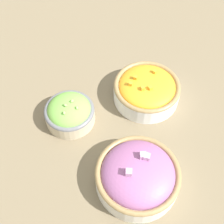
# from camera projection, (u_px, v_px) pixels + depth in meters

# --- Properties ---
(ground_plane) EXTENTS (3.00, 3.00, 0.00)m
(ground_plane) POSITION_uv_depth(u_px,v_px,m) (112.00, 119.00, 0.77)
(ground_plane) COLOR #75664C
(bowl_red_onion) EXTENTS (0.18, 0.18, 0.08)m
(bowl_red_onion) POSITION_uv_depth(u_px,v_px,m) (138.00, 175.00, 0.65)
(bowl_red_onion) COLOR silver
(bowl_red_onion) RESTS_ON ground_plane
(bowl_lettuce) EXTENTS (0.12, 0.12, 0.07)m
(bowl_lettuce) POSITION_uv_depth(u_px,v_px,m) (70.00, 112.00, 0.74)
(bowl_lettuce) COLOR beige
(bowl_lettuce) RESTS_ON ground_plane
(bowl_squash) EXTENTS (0.17, 0.17, 0.07)m
(bowl_squash) POSITION_uv_depth(u_px,v_px,m) (147.00, 89.00, 0.78)
(bowl_squash) COLOR white
(bowl_squash) RESTS_ON ground_plane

